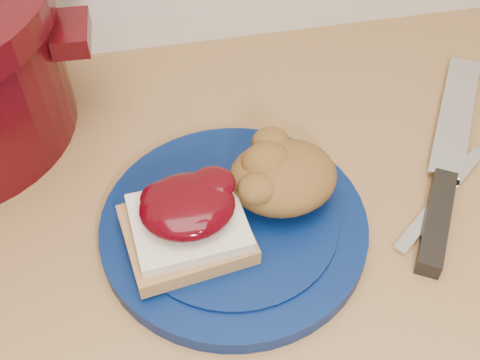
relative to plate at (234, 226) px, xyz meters
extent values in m
cylinder|color=#041440|center=(0.00, 0.00, 0.00)|extent=(0.26, 0.26, 0.02)
cube|color=olive|center=(-0.05, -0.02, 0.02)|extent=(0.12, 0.11, 0.02)
cube|color=beige|center=(-0.04, -0.01, 0.03)|extent=(0.11, 0.09, 0.01)
ellipsoid|color=#340106|center=(-0.04, -0.01, 0.05)|extent=(0.09, 0.08, 0.03)
ellipsoid|color=brown|center=(0.05, 0.02, 0.04)|extent=(0.11, 0.09, 0.05)
cube|color=black|center=(0.19, -0.03, 0.00)|extent=(0.08, 0.12, 0.02)
cube|color=silver|center=(0.28, 0.10, 0.00)|extent=(0.14, 0.19, 0.00)
cube|color=silver|center=(0.21, 0.00, 0.00)|extent=(0.14, 0.12, 0.00)
cube|color=#380509|center=(-0.13, 0.20, 0.10)|extent=(0.04, 0.06, 0.02)
camera|label=1|loc=(-0.06, -0.34, 0.46)|focal=45.00mm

